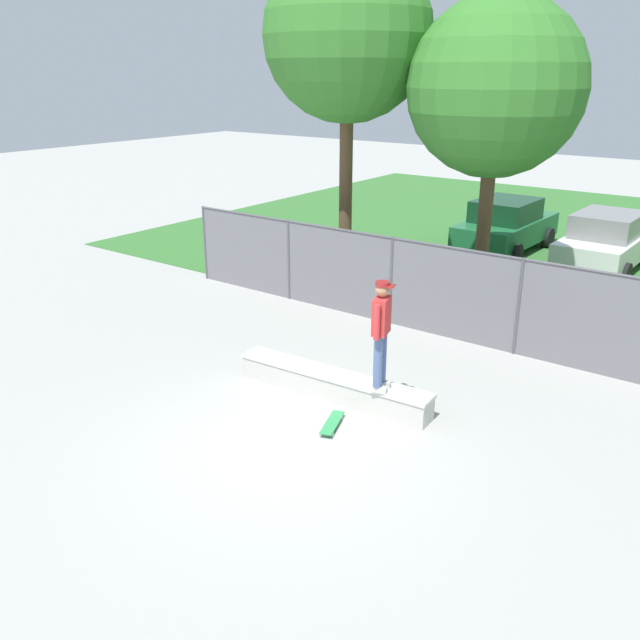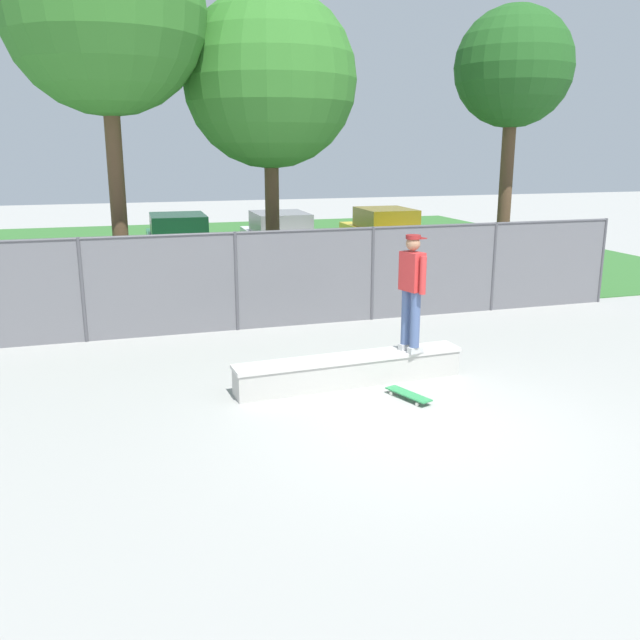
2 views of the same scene
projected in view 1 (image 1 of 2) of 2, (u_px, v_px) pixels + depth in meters
ground_plane at (288, 444)px, 10.24m from camera, size 80.00×80.00×0.00m
grass_strip at (589, 243)px, 22.08m from camera, size 26.55×20.00×0.02m
concrete_ledge at (333, 385)px, 11.64m from camera, size 3.71×0.70×0.47m
skateboarder at (381, 330)px, 10.61m from camera, size 0.37×0.58×1.84m
skateboard at (332, 423)px, 10.71m from camera, size 0.45×0.82×0.09m
chainlink_fence at (451, 290)px, 13.95m from camera, size 14.62×0.07×1.99m
tree_near_left at (348, 36)px, 15.18m from camera, size 3.90×3.90×8.06m
tree_near_right at (496, 88)px, 14.20m from camera, size 3.79×3.79×6.92m
car_green at (506, 225)px, 20.80m from camera, size 2.10×4.24×1.66m
car_white at (607, 241)px, 18.87m from camera, size 2.10×4.24×1.66m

